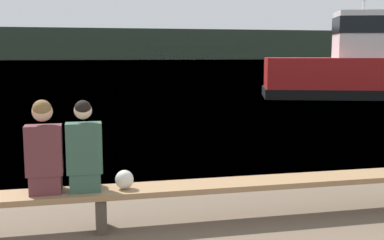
{
  "coord_description": "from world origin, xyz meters",
  "views": [
    {
      "loc": [
        -0.84,
        -2.07,
        2.03
      ],
      "look_at": [
        1.08,
        6.39,
        0.82
      ],
      "focal_mm": 45.0,
      "sensor_mm": 36.0,
      "label": 1
    }
  ],
  "objects_px": {
    "person_right": "(84,152)",
    "shopping_bag": "(124,180)",
    "bench_main": "(100,196)",
    "tugboat_red": "(360,71)",
    "person_left": "(44,151)"
  },
  "relations": [
    {
      "from": "tugboat_red",
      "to": "person_right",
      "type": "bearing_deg",
      "value": 157.48
    },
    {
      "from": "person_left",
      "to": "shopping_bag",
      "type": "relative_size",
      "value": 4.78
    },
    {
      "from": "person_right",
      "to": "shopping_bag",
      "type": "xyz_separation_m",
      "value": [
        0.44,
        -0.02,
        -0.34
      ]
    },
    {
      "from": "person_right",
      "to": "tugboat_red",
      "type": "xyz_separation_m",
      "value": [
        12.38,
        14.38,
        0.31
      ]
    },
    {
      "from": "tugboat_red",
      "to": "bench_main",
      "type": "bearing_deg",
      "value": 157.87
    },
    {
      "from": "bench_main",
      "to": "person_right",
      "type": "distance_m",
      "value": 0.55
    },
    {
      "from": "person_left",
      "to": "shopping_bag",
      "type": "xyz_separation_m",
      "value": [
        0.88,
        -0.02,
        -0.37
      ]
    },
    {
      "from": "person_right",
      "to": "shopping_bag",
      "type": "bearing_deg",
      "value": -2.85
    },
    {
      "from": "shopping_bag",
      "to": "tugboat_red",
      "type": "distance_m",
      "value": 18.72
    },
    {
      "from": "person_left",
      "to": "person_right",
      "type": "bearing_deg",
      "value": 0.23
    },
    {
      "from": "person_right",
      "to": "tugboat_red",
      "type": "distance_m",
      "value": 18.98
    },
    {
      "from": "person_left",
      "to": "person_right",
      "type": "relative_size",
      "value": 1.01
    },
    {
      "from": "person_left",
      "to": "tugboat_red",
      "type": "height_order",
      "value": "tugboat_red"
    },
    {
      "from": "bench_main",
      "to": "tugboat_red",
      "type": "height_order",
      "value": "tugboat_red"
    },
    {
      "from": "shopping_bag",
      "to": "person_right",
      "type": "bearing_deg",
      "value": 177.15
    }
  ]
}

